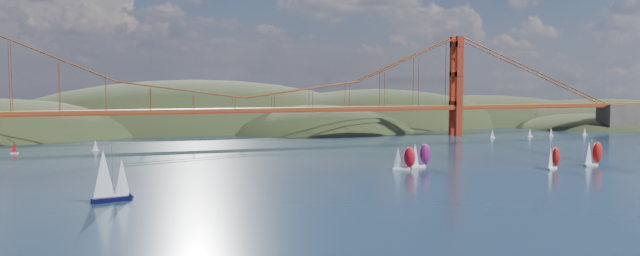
% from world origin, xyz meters
% --- Properties ---
extents(ground, '(1200.00, 1200.00, 0.00)m').
position_xyz_m(ground, '(0.00, 0.00, 0.00)').
color(ground, black).
rests_on(ground, ground).
extents(headlands, '(725.00, 225.00, 96.00)m').
position_xyz_m(headlands, '(44.95, 278.29, -12.46)').
color(headlands, black).
rests_on(headlands, ground).
extents(bridge, '(552.00, 12.00, 55.00)m').
position_xyz_m(bridge, '(-1.75, 180.00, 32.23)').
color(bridge, '#964018').
rests_on(bridge, ground).
extents(sloop_navy, '(10.00, 6.70, 14.85)m').
position_xyz_m(sloop_navy, '(-62.93, 37.40, 6.56)').
color(sloop_navy, black).
rests_on(sloop_navy, ground).
extents(racer_0, '(8.07, 4.34, 9.05)m').
position_xyz_m(racer_0, '(31.70, 64.00, 4.28)').
color(racer_0, white).
rests_on(racer_0, ground).
extents(racer_1, '(7.77, 5.64, 8.73)m').
position_xyz_m(racer_1, '(81.97, 50.43, 4.12)').
color(racer_1, silver).
rests_on(racer_1, ground).
extents(racer_2, '(8.69, 4.33, 9.78)m').
position_xyz_m(racer_2, '(101.28, 53.24, 4.62)').
color(racer_2, silver).
rests_on(racer_2, ground).
extents(racer_rwb, '(8.48, 4.06, 9.56)m').
position_xyz_m(racer_rwb, '(40.21, 68.46, 4.52)').
color(racer_rwb, white).
rests_on(racer_rwb, ground).
extents(distant_boat_2, '(3.00, 2.00, 4.70)m').
position_xyz_m(distant_boat_2, '(-101.57, 158.60, 2.41)').
color(distant_boat_2, silver).
rests_on(distant_boat_2, ground).
extents(distant_boat_3, '(3.00, 2.00, 4.70)m').
position_xyz_m(distant_boat_3, '(-69.64, 159.16, 2.41)').
color(distant_boat_3, silver).
rests_on(distant_boat_3, ground).
extents(distant_boat_4, '(3.00, 2.00, 4.70)m').
position_xyz_m(distant_boat_4, '(129.01, 157.46, 2.41)').
color(distant_boat_4, silver).
rests_on(distant_boat_4, ground).
extents(distant_boat_5, '(3.00, 2.00, 4.70)m').
position_xyz_m(distant_boat_5, '(151.85, 156.39, 2.41)').
color(distant_boat_5, silver).
rests_on(distant_boat_5, ground).
extents(distant_boat_6, '(3.00, 2.00, 4.70)m').
position_xyz_m(distant_boat_6, '(166.33, 157.40, 2.41)').
color(distant_boat_6, silver).
rests_on(distant_boat_6, ground).
extents(distant_boat_7, '(3.00, 2.00, 4.70)m').
position_xyz_m(distant_boat_7, '(186.82, 154.92, 2.41)').
color(distant_boat_7, silver).
rests_on(distant_boat_7, ground).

